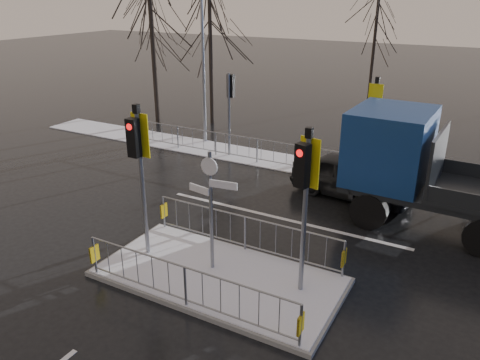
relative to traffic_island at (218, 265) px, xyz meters
The scene contains 12 objects.
ground 0.39m from the traffic_island, 42.90° to the right, with size 120.00×120.00×0.00m, color black.
snow_verge 8.60m from the traffic_island, 89.92° to the left, with size 30.00×2.00×0.04m, color white.
lane_markings 0.52m from the traffic_island, 88.07° to the right, with size 8.00×11.38×0.01m.
traffic_island is the anchor object (origin of this frame).
far_kerb_fixtures 8.11m from the traffic_island, 87.84° to the left, with size 18.00×0.65×3.83m.
car_far_lane 6.69m from the traffic_island, 77.77° to the left, with size 1.69×4.21×1.43m, color black.
flatbed_truck 6.88m from the traffic_island, 56.39° to the left, with size 7.45×2.94×3.41m.
tree_near_a 16.23m from the traffic_island, 133.66° to the left, with size 4.75×4.75×8.97m.
tree_near_b 15.57m from the traffic_island, 122.60° to the left, with size 4.00×4.00×7.55m.
tree_near_c 18.84m from the traffic_island, 132.79° to the left, with size 3.50×3.50×6.61m.
tree_far_a 22.52m from the traffic_island, 95.17° to the left, with size 3.75×3.75×7.08m.
street_lamp_left 12.17m from the traffic_island, 124.07° to the left, with size 1.25×0.18×8.20m.
Camera 1 is at (5.20, -8.34, 6.61)m, focal length 35.00 mm.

